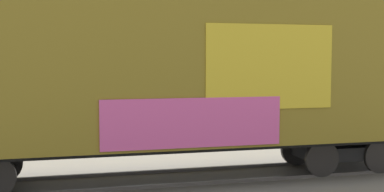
{
  "coord_description": "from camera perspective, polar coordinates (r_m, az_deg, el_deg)",
  "views": [
    {
      "loc": [
        -0.66,
        -11.74,
        3.01
      ],
      "look_at": [
        2.78,
        2.79,
        1.88
      ],
      "focal_mm": 45.01,
      "sensor_mm": 36.0,
      "label": 1
    }
  ],
  "objects": [
    {
      "name": "parked_car_tan",
      "position": [
        19.47,
        2.34,
        -2.06
      ],
      "size": [
        4.82,
        2.07,
        1.65
      ],
      "color": "#9E8966",
      "rests_on": "ground_plane"
    },
    {
      "name": "ground_plane",
      "position": [
        12.14,
        -9.94,
        -10.08
      ],
      "size": [
        260.0,
        260.0,
        0.0
      ],
      "primitive_type": "plane",
      "color": "slate"
    },
    {
      "name": "freight_car",
      "position": [
        11.93,
        -3.13,
        2.74
      ],
      "size": [
        13.97,
        3.26,
        4.75
      ],
      "color": "olive",
      "rests_on": "ground_plane"
    },
    {
      "name": "parked_car_black",
      "position": [
        18.3,
        -17.56,
        -2.76
      ],
      "size": [
        4.24,
        1.9,
        1.61
      ],
      "color": "black",
      "rests_on": "ground_plane"
    },
    {
      "name": "hillside",
      "position": [
        79.81,
        -12.94,
        5.18
      ],
      "size": [
        114.08,
        31.47,
        12.71
      ],
      "color": "silver",
      "rests_on": "ground_plane"
    },
    {
      "name": "track",
      "position": [
        12.38,
        -1.03,
        -9.54
      ],
      "size": [
        60.02,
        3.13,
        0.08
      ],
      "color": "#4C4742",
      "rests_on": "ground_plane"
    }
  ]
}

